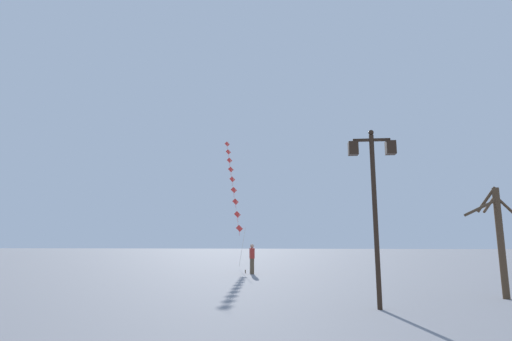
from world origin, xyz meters
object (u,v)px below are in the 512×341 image
kite_flyer (252,258)px  bare_tree (499,235)px  twin_lantern_lamp_post (374,183)px  kite_train (233,186)px

kite_flyer → bare_tree: (9.38, -9.26, 1.18)m
twin_lantern_lamp_post → bare_tree: twin_lantern_lamp_post is taller
kite_train → twin_lantern_lamp_post: bearing=-69.9°
twin_lantern_lamp_post → bare_tree: (4.57, 2.54, -1.48)m
kite_flyer → bare_tree: bare_tree is taller
kite_flyer → kite_train: bearing=0.1°
twin_lantern_lamp_post → kite_flyer: size_ratio=3.02×
twin_lantern_lamp_post → kite_train: size_ratio=0.42×
bare_tree → kite_flyer: bearing=135.4°
kite_flyer → bare_tree: bearing=-151.3°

